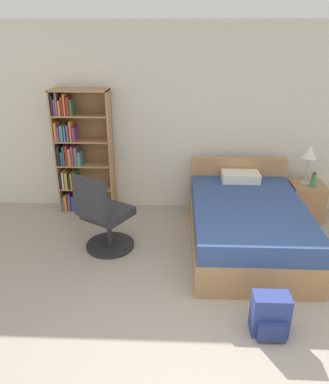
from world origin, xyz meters
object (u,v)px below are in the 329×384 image
Objects in this scene: office_chair at (104,218)px; water_bottle at (313,180)px; bookshelf at (78,154)px; bed at (246,223)px; backpack_blue at (270,316)px; table_lamp at (310,154)px; nightstand at (305,201)px.

water_bottle is (2.69, 0.85, 0.18)m from office_chair.
bookshelf is 8.44× the size of water_bottle.
bed is at bearing 5.64° from office_chair.
backpack_blue is (2.25, -2.41, -0.68)m from bookshelf.
bookshelf is 1.31m from office_chair.
bed is 1.36m from table_lamp.
table_lamp is (2.62, 0.95, 0.52)m from office_chair.
nightstand is 0.37m from water_bottle.
water_bottle reaches higher than nightstand.
office_chair is 2.52× the size of backpack_blue.
office_chair reaches higher than backpack_blue.
office_chair is (-1.71, -0.17, 0.13)m from bed.
office_chair is at bearing -160.04° from table_lamp.
backpack_blue is (-0.99, -2.15, -0.43)m from water_bottle.
table_lamp is at bearing 124.15° from water_bottle.
bookshelf reaches higher than water_bottle.
backpack_blue is (1.69, -1.30, -0.25)m from office_chair.
water_bottle is 2.40m from backpack_blue.
backpack_blue is at bearing -114.82° from water_bottle.
bed is 9.46× the size of water_bottle.
water_bottle is at bearing 65.18° from backpack_blue.
table_lamp reaches higher than water_bottle.
water_bottle is (0.07, -0.10, -0.34)m from table_lamp.
office_chair is 2.15m from backpack_blue.
office_chair is at bearing -63.49° from bookshelf.
office_chair is (0.55, -1.11, -0.43)m from bookshelf.
bed reaches higher than nightstand.
bed is (2.26, -0.94, -0.55)m from bookshelf.
table_lamp is at bearing -178.37° from nightstand.
bookshelf reaches higher than bed.
bookshelf is at bearing 157.37° from bed.
bookshelf is 1.77× the size of office_chair.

